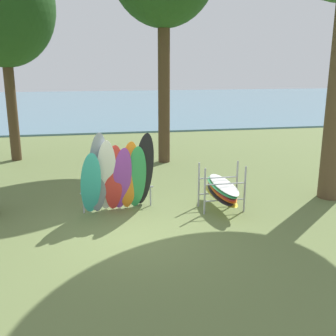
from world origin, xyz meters
The scene contains 5 objects.
ground_plane centered at (0.00, 0.00, 0.00)m, with size 80.00×80.00×0.00m, color olive.
lake_water centered at (0.00, 31.74, 0.05)m, with size 80.00×36.00×0.10m, color slate.
tree_mid_behind centered at (-4.06, 8.13, 5.92)m, with size 3.94×3.94×8.23m.
leaning_board_pile centered at (-0.32, 1.24, 0.99)m, with size 2.01×1.23×2.26m.
board_storage_rack centered at (2.44, 1.05, 0.55)m, with size 1.15×2.13×1.25m.
Camera 1 is at (-0.88, -8.83, 3.85)m, focal length 42.85 mm.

